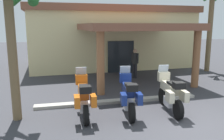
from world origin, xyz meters
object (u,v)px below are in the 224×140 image
Objects in this scene: pedestrian at (135,61)px; motel_building at (110,36)px; motorcycle_orange at (84,97)px; palm_tree_roadside at (8,6)px; motorcycle_cream at (170,93)px; palm_tree_near_portico at (212,4)px; motorcycle_blue at (128,95)px.

motel_building is at bearing 65.19° from pedestrian.
motorcycle_orange is 0.46× the size of palm_tree_roadside.
motorcycle_cream is at bearing -125.18° from pedestrian.
palm_tree_near_portico is at bearing -19.91° from pedestrian.
motorcycle_blue is 1.00× the size of motorcycle_cream.
pedestrian is 6.70m from palm_tree_near_portico.
motel_building is 2.60× the size of palm_tree_roadside.
pedestrian is 0.30× the size of palm_tree_near_portico.
palm_tree_near_portico is (7.71, 6.47, 3.80)m from motorcycle_blue.
palm_tree_roadside is 13.06m from palm_tree_near_portico.
motorcycle_orange is at bearing -6.71° from palm_tree_roadside.
palm_tree_near_portico reaches higher than motorcycle_cream.
motorcycle_blue is 4.89m from palm_tree_roadside.
motel_building is 10.56m from motorcycle_cream.
motorcycle_orange and motorcycle_cream have the same top height.
palm_tree_near_portico is at bearing -54.54° from motorcycle_orange.
motorcycle_orange is 1.58m from motorcycle_blue.
palm_tree_near_portico reaches higher than motorcycle_orange.
palm_tree_roadside is at bearing -152.18° from palm_tree_near_portico.
pedestrian is (0.49, 5.56, 0.33)m from motorcycle_cream.
motorcycle_blue is (1.58, -0.12, 0.00)m from motorcycle_orange.
palm_tree_roadside is (-2.24, 0.26, 3.03)m from motorcycle_orange.
motorcycle_cream is 0.38× the size of palm_tree_near_portico.
palm_tree_roadside reaches higher than motorcycle_orange.
motel_building is 5.06m from pedestrian.
motorcycle_blue is at bearing -5.76° from palm_tree_roadside.
palm_tree_roadside is at bearing -121.16° from motel_building.
motel_building is 10.58m from motorcycle_blue.
motorcycle_cream is (1.58, -0.10, 0.00)m from motorcycle_blue.
motorcycle_orange is 6.48m from pedestrian.
palm_tree_near_portico is (6.09, -3.87, 2.23)m from motel_building.
motorcycle_orange is 3.17m from motorcycle_cream.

